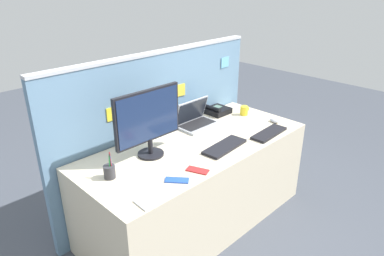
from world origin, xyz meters
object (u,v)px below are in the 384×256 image
Objects in this scene: keyboard_spare at (269,133)px; coffee_mug at (244,110)px; pen_cup at (110,171)px; cell_phone_red_case at (198,170)px; cell_phone_blue_case at (177,180)px; desk_phone at (217,110)px; computer_mouse_right_hand at (274,121)px; desktop_monitor at (148,119)px; cell_phone_silver_slab at (143,204)px; laptop at (195,119)px; keyboard_main at (225,147)px.

coffee_mug is (0.21, 0.42, 0.03)m from keyboard_spare.
pen_cup is 1.21× the size of cell_phone_red_case.
cell_phone_red_case is 0.18m from cell_phone_blue_case.
computer_mouse_right_hand is at bearing -68.30° from desk_phone.
coffee_mug is at bearing -0.11° from desktop_monitor.
computer_mouse_right_hand is 1.29m from cell_phone_blue_case.
cell_phone_silver_slab is (-1.40, -0.66, -0.03)m from desk_phone.
keyboard_spare is at bearing -15.04° from pen_cup.
laptop is at bearing -171.50° from desk_phone.
desktop_monitor reaches higher than cell_phone_blue_case.
pen_cup is (-1.02, -0.22, -0.01)m from laptop.
cell_phone_red_case is (-0.90, -0.62, -0.03)m from desk_phone.
desktop_monitor is 3.02× the size of pen_cup.
desktop_monitor is 0.46m from pen_cup.
cell_phone_silver_slab is (-0.50, -0.04, 0.00)m from cell_phone_red_case.
computer_mouse_right_hand reaches higher than cell_phone_silver_slab.
pen_cup is at bearing 161.75° from keyboard_spare.
pen_cup is (-1.37, -0.27, 0.02)m from desk_phone.
coffee_mug is at bearing 20.84° from keyboard_main.
laptop reaches higher than coffee_mug.
desk_phone is 2.08× the size of computer_mouse_right_hand.
desktop_monitor reaches higher than cell_phone_silver_slab.
keyboard_main is 0.91m from cell_phone_silver_slab.
keyboard_main is at bearing -34.20° from desktop_monitor.
keyboard_main is at bearing -107.95° from laptop.
pen_cup reaches higher than computer_mouse_right_hand.
coffee_mug is (-0.05, 0.31, 0.03)m from computer_mouse_right_hand.
cell_phone_blue_case is at bearing -49.77° from pen_cup.
coffee_mug is at bearing -52.25° from desk_phone.
cell_phone_red_case is at bearing -145.65° from desk_phone.
laptop is at bearing -2.49° from cell_phone_blue_case.
desktop_monitor is 5.03× the size of coffee_mug.
desktop_monitor is 0.64m from keyboard_main.
desktop_monitor is 0.68m from cell_phone_silver_slab.
desktop_monitor reaches higher than coffee_mug.
keyboard_main is 4.00× the size of computer_mouse_right_hand.
cell_phone_silver_slab is at bearing -132.42° from desktop_monitor.
cell_phone_blue_case is (-1.03, 0.02, -0.01)m from keyboard_spare.
computer_mouse_right_hand is (1.18, -0.31, -0.27)m from desktop_monitor.
laptop is at bearing 163.66° from coffee_mug.
cell_phone_silver_slab is 1.62m from coffee_mug.
desk_phone is at bearing 12.64° from cell_phone_red_case.
cell_phone_silver_slab is (-0.03, -0.39, -0.04)m from pen_cup.
desktop_monitor is at bearing 35.91° from cell_phone_blue_case.
cell_phone_blue_case is (-1.29, -0.10, -0.01)m from computer_mouse_right_hand.
desktop_monitor is at bearing -166.77° from laptop.
pen_cup reaches higher than cell_phone_red_case.
pen_cup is 1.43× the size of cell_phone_silver_slab.
computer_mouse_right_hand reaches higher than keyboard_main.
desk_phone is at bearing -10.42° from cell_phone_blue_case.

